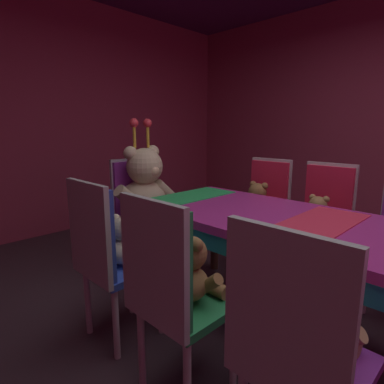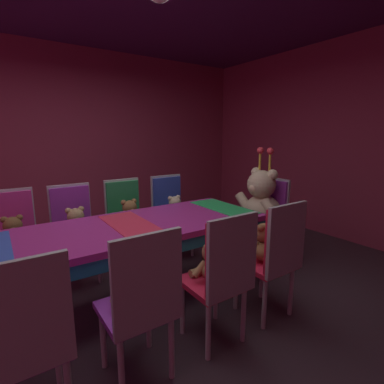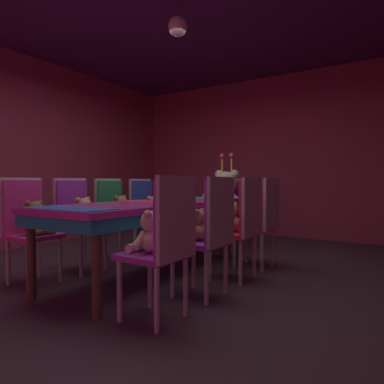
{
  "view_description": "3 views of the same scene",
  "coord_description": "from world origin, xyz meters",
  "px_view_note": "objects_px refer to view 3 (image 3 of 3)",
  "views": [
    {
      "loc": [
        -1.7,
        -0.7,
        1.26
      ],
      "look_at": [
        -0.12,
        0.87,
        0.81
      ],
      "focal_mm": 29.78,
      "sensor_mm": 36.0,
      "label": 1
    },
    {
      "loc": [
        2.24,
        -0.9,
        1.49
      ],
      "look_at": [
        -0.15,
        0.73,
        0.91
      ],
      "focal_mm": 27.21,
      "sensor_mm": 36.0,
      "label": 2
    },
    {
      "loc": [
        2.21,
        -2.71,
        0.94
      ],
      "look_at": [
        0.23,
        0.37,
        0.84
      ],
      "focal_mm": 32.42,
      "sensor_mm": 36.0,
      "label": 3
    }
  ],
  "objects_px": {
    "teddy_left_2": "(122,211)",
    "teddy_right_0": "(151,234)",
    "chair_right_3": "(265,214)",
    "teddy_right_3": "(252,213)",
    "teddy_left_0": "(35,220)",
    "king_teddy_bear": "(225,196)",
    "throne_chair": "(231,206)",
    "chair_right_2": "(244,219)",
    "banquet_table": "(153,211)",
    "teddy_right_2": "(231,219)",
    "chair_right_0": "(167,234)",
    "pendant_light": "(178,26)",
    "chair_right_1": "(213,225)",
    "chair_left_3": "(145,208)",
    "teddy_right_1": "(198,227)",
    "chair_left_1": "(75,214)",
    "teddy_left_1": "(84,215)",
    "teddy_left_3": "(153,209)",
    "chair_left_0": "(26,219)",
    "chair_left_2": "(113,211)"
  },
  "relations": [
    {
      "from": "teddy_left_2",
      "to": "teddy_right_0",
      "type": "height_order",
      "value": "teddy_left_2"
    },
    {
      "from": "chair_right_3",
      "to": "teddy_right_3",
      "type": "bearing_deg",
      "value": -0.0
    },
    {
      "from": "teddy_left_0",
      "to": "king_teddy_bear",
      "type": "height_order",
      "value": "king_teddy_bear"
    },
    {
      "from": "chair_right_3",
      "to": "throne_chair",
      "type": "relative_size",
      "value": 1.0
    },
    {
      "from": "teddy_right_3",
      "to": "throne_chair",
      "type": "distance_m",
      "value": 1.13
    },
    {
      "from": "chair_right_2",
      "to": "teddy_right_0",
      "type": "bearing_deg",
      "value": 81.98
    },
    {
      "from": "banquet_table",
      "to": "teddy_right_2",
      "type": "bearing_deg",
      "value": 23.49
    },
    {
      "from": "teddy_left_2",
      "to": "chair_right_2",
      "type": "xyz_separation_m",
      "value": [
        1.57,
        0.02,
        -0.0
      ]
    },
    {
      "from": "chair_right_0",
      "to": "pendant_light",
      "type": "distance_m",
      "value": 2.36
    },
    {
      "from": "chair_right_1",
      "to": "king_teddy_bear",
      "type": "height_order",
      "value": "king_teddy_bear"
    },
    {
      "from": "teddy_right_0",
      "to": "king_teddy_bear",
      "type": "height_order",
      "value": "king_teddy_bear"
    },
    {
      "from": "throne_chair",
      "to": "pendant_light",
      "type": "xyz_separation_m",
      "value": [
        0.13,
        -1.49,
        1.95
      ]
    },
    {
      "from": "chair_left_3",
      "to": "teddy_right_1",
      "type": "height_order",
      "value": "chair_left_3"
    },
    {
      "from": "chair_left_1",
      "to": "teddy_left_1",
      "type": "xyz_separation_m",
      "value": [
        0.15,
        -0.0,
        0.0
      ]
    },
    {
      "from": "king_teddy_bear",
      "to": "chair_right_3",
      "type": "bearing_deg",
      "value": 49.81
    },
    {
      "from": "chair_right_1",
      "to": "teddy_right_1",
      "type": "xyz_separation_m",
      "value": [
        -0.14,
        -0.0,
        -0.02
      ]
    },
    {
      "from": "banquet_table",
      "to": "teddy_right_0",
      "type": "bearing_deg",
      "value": -51.79
    },
    {
      "from": "teddy_left_2",
      "to": "banquet_table",
      "type": "bearing_deg",
      "value": -21.83
    },
    {
      "from": "chair_right_2",
      "to": "teddy_right_2",
      "type": "bearing_deg",
      "value": -0.0
    },
    {
      "from": "teddy_right_0",
      "to": "banquet_table",
      "type": "bearing_deg",
      "value": -51.79
    },
    {
      "from": "chair_right_0",
      "to": "teddy_left_3",
      "type": "bearing_deg",
      "value": -48.5
    },
    {
      "from": "teddy_left_3",
      "to": "teddy_right_0",
      "type": "distance_m",
      "value": 2.23
    },
    {
      "from": "chair_right_0",
      "to": "chair_right_2",
      "type": "relative_size",
      "value": 1.0
    },
    {
      "from": "teddy_left_2",
      "to": "chair_right_1",
      "type": "bearing_deg",
      "value": -20.15
    },
    {
      "from": "teddy_left_0",
      "to": "chair_right_1",
      "type": "relative_size",
      "value": 0.34
    },
    {
      "from": "teddy_left_3",
      "to": "chair_left_0",
      "type": "bearing_deg",
      "value": -95.54
    },
    {
      "from": "teddy_left_0",
      "to": "king_teddy_bear",
      "type": "distance_m",
      "value": 2.51
    },
    {
      "from": "chair_left_1",
      "to": "pendant_light",
      "type": "distance_m",
      "value": 2.24
    },
    {
      "from": "chair_left_2",
      "to": "chair_right_2",
      "type": "relative_size",
      "value": 1.0
    },
    {
      "from": "teddy_left_0",
      "to": "chair_right_3",
      "type": "distance_m",
      "value": 2.3
    },
    {
      "from": "teddy_right_1",
      "to": "chair_left_0",
      "type": "bearing_deg",
      "value": 18.84
    },
    {
      "from": "banquet_table",
      "to": "chair_right_0",
      "type": "bearing_deg",
      "value": -46.41
    },
    {
      "from": "teddy_left_3",
      "to": "teddy_right_2",
      "type": "xyz_separation_m",
      "value": [
        1.42,
        -0.55,
        -0.01
      ]
    },
    {
      "from": "chair_left_3",
      "to": "chair_right_0",
      "type": "relative_size",
      "value": 1.0
    },
    {
      "from": "teddy_left_2",
      "to": "pendant_light",
      "type": "bearing_deg",
      "value": -2.47
    },
    {
      "from": "chair_left_0",
      "to": "teddy_left_2",
      "type": "bearing_deg",
      "value": 82.31
    },
    {
      "from": "chair_right_2",
      "to": "chair_right_1",
      "type": "bearing_deg",
      "value": 89.07
    },
    {
      "from": "chair_left_1",
      "to": "teddy_right_0",
      "type": "relative_size",
      "value": 3.15
    },
    {
      "from": "chair_right_0",
      "to": "throne_chair",
      "type": "xyz_separation_m",
      "value": [
        -0.83,
        2.62,
        0.0
      ]
    },
    {
      "from": "chair_left_2",
      "to": "throne_chair",
      "type": "distance_m",
      "value": 1.69
    },
    {
      "from": "teddy_left_2",
      "to": "teddy_right_1",
      "type": "relative_size",
      "value": 1.22
    },
    {
      "from": "chair_right_3",
      "to": "king_teddy_bear",
      "type": "height_order",
      "value": "king_teddy_bear"
    },
    {
      "from": "teddy_right_3",
      "to": "pendant_light",
      "type": "distance_m",
      "value": 2.12
    },
    {
      "from": "chair_left_2",
      "to": "throne_chair",
      "type": "bearing_deg",
      "value": 59.37
    },
    {
      "from": "chair_left_1",
      "to": "pendant_light",
      "type": "bearing_deg",
      "value": 29.39
    },
    {
      "from": "teddy_left_2",
      "to": "teddy_left_3",
      "type": "bearing_deg",
      "value": 88.65
    },
    {
      "from": "chair_left_3",
      "to": "teddy_left_3",
      "type": "relative_size",
      "value": 3.09
    },
    {
      "from": "chair_left_1",
      "to": "teddy_right_0",
      "type": "bearing_deg",
      "value": -21.03
    },
    {
      "from": "chair_left_0",
      "to": "teddy_left_3",
      "type": "relative_size",
      "value": 3.09
    },
    {
      "from": "banquet_table",
      "to": "chair_left_2",
      "type": "xyz_separation_m",
      "value": [
        -0.86,
        0.29,
        -0.06
      ]
    }
  ]
}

